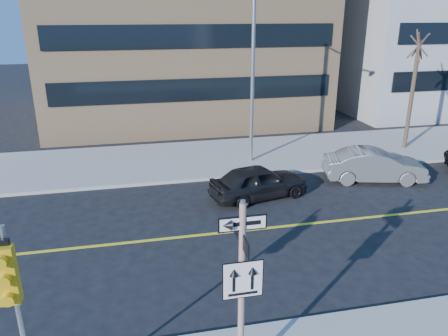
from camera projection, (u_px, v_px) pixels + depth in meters
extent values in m
plane|color=black|center=(217.00, 308.00, 11.50)|extent=(120.00, 120.00, 0.00)
cylinder|color=beige|center=(241.00, 297.00, 8.47)|extent=(0.13, 0.13, 4.00)
cylinder|color=gray|center=(243.00, 202.00, 7.78)|extent=(0.10, 0.10, 0.06)
cube|color=black|center=(243.00, 223.00, 7.93)|extent=(0.92, 0.03, 0.30)
cube|color=black|center=(242.00, 240.00, 8.05)|extent=(0.03, 0.92, 0.30)
cube|color=white|center=(243.00, 280.00, 8.24)|extent=(0.80, 0.03, 0.80)
cylinder|color=gray|center=(21.00, 327.00, 7.67)|extent=(0.09, 0.09, 4.00)
cube|color=gold|center=(7.00, 275.00, 7.08)|extent=(0.32, 0.22, 1.05)
sphere|color=#8C0705|center=(1.00, 260.00, 6.85)|extent=(0.17, 0.17, 0.17)
sphere|color=black|center=(5.00, 279.00, 6.97)|extent=(0.17, 0.17, 0.17)
sphere|color=black|center=(9.00, 298.00, 7.09)|extent=(0.17, 0.17, 0.17)
imported|color=black|center=(259.00, 182.00, 18.06)|extent=(2.54, 4.40, 1.41)
imported|color=slate|center=(375.00, 165.00, 19.83)|extent=(2.60, 4.72, 1.47)
cylinder|color=gray|center=(252.00, 82.00, 20.99)|extent=(0.18, 0.18, 8.00)
cylinder|color=#372920|center=(412.00, 96.00, 23.44)|extent=(0.22, 0.22, 5.80)
cube|color=#A8ABAE|center=(445.00, 8.00, 35.78)|extent=(20.00, 16.00, 15.00)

